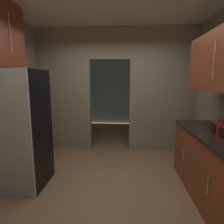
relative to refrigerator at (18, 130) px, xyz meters
name	(u,v)px	position (x,y,z in m)	size (l,w,h in m)	color
ground	(110,187)	(1.41, 0.01, -0.91)	(20.00, 20.00, 0.00)	#93704C
kitchen_overhead_slab	(112,3)	(1.41, 0.52, 1.96)	(4.06, 7.43, 0.06)	silver
kitchen_partition	(117,87)	(1.44, 1.72, 0.60)	(3.66, 0.12, 2.84)	gray
adjoining_room_shell	(118,88)	(1.41, 3.73, 0.51)	(3.66, 2.94, 2.84)	slate
refrigerator	(18,130)	(0.00, 0.00, 0.00)	(0.79, 0.76, 1.81)	black
lower_cabinet_run	(219,169)	(2.91, -0.24, -0.44)	(0.67, 2.02, 0.93)	brown
boombox	(224,130)	(2.87, -0.33, 0.13)	(0.16, 0.35, 0.23)	maroon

